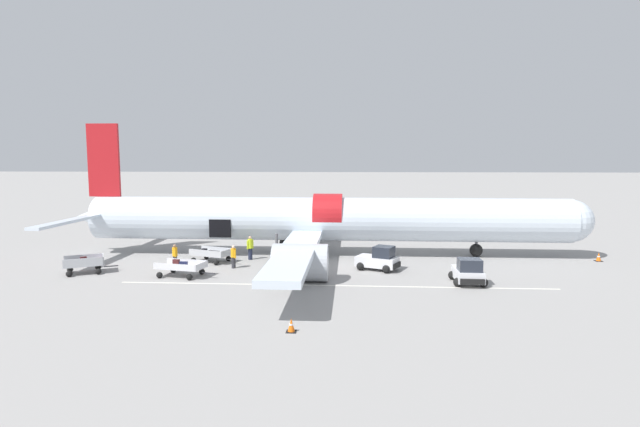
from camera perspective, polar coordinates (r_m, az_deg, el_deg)
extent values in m
plane|color=gray|center=(36.07, -0.24, -5.96)|extent=(500.00, 500.00, 0.00)
cube|color=silver|center=(30.51, 1.74, -8.23)|extent=(26.55, 0.22, 0.01)
cylinder|color=silver|center=(39.58, 0.91, -0.63)|extent=(37.58, 3.42, 3.42)
sphere|color=silver|center=(43.00, 26.80, -0.75)|extent=(3.25, 3.25, 3.25)
cone|color=silver|center=(44.61, -23.97, -0.39)|extent=(3.93, 3.14, 3.14)
cylinder|color=red|center=(39.51, 0.91, -0.19)|extent=(2.25, 3.43, 3.43)
cube|color=red|center=(44.06, -23.49, 5.60)|extent=(2.56, 0.28, 5.85)
cube|color=silver|center=(40.19, -26.37, -0.69)|extent=(0.95, 9.44, 0.20)
cube|color=silver|center=(48.54, -20.82, 0.65)|extent=(0.95, 9.44, 0.20)
cube|color=silver|center=(31.03, -2.66, -4.32)|extent=(2.26, 16.85, 0.40)
cube|color=silver|center=(48.64, -0.35, -0.45)|extent=(2.26, 16.85, 0.40)
cylinder|color=#B2B7BF|center=(31.30, -2.26, -5.61)|extent=(3.44, 2.34, 2.34)
cylinder|color=#B2B7BF|center=(48.57, -0.13, -1.34)|extent=(3.44, 2.34, 2.34)
cube|color=black|center=(39.27, -11.35, -1.69)|extent=(1.70, 0.12, 1.40)
cylinder|color=#56565B|center=(40.94, 17.44, -2.97)|extent=(0.22, 0.22, 1.52)
sphere|color=black|center=(41.07, 17.41, -4.02)|extent=(1.01, 1.01, 1.01)
cylinder|color=#56565B|center=(37.81, -4.97, -3.45)|extent=(0.22, 0.22, 1.52)
sphere|color=black|center=(37.94, -4.96, -4.59)|extent=(1.01, 1.01, 1.01)
cylinder|color=#56565B|center=(42.52, -4.00, -2.36)|extent=(0.22, 0.22, 1.52)
sphere|color=black|center=(42.64, -3.99, -3.37)|extent=(1.01, 1.01, 1.01)
cube|color=silver|center=(34.82, 6.54, -5.47)|extent=(3.13, 2.47, 0.69)
cube|color=#232833|center=(34.51, 7.31, -4.36)|extent=(1.65, 1.65, 0.76)
cube|color=black|center=(34.36, 8.78, -5.89)|extent=(0.65, 1.25, 0.34)
sphere|color=black|center=(33.92, 7.59, -6.32)|extent=(0.56, 0.56, 0.56)
sphere|color=black|center=(35.20, 8.38, -5.87)|extent=(0.56, 0.56, 0.56)
sphere|color=black|center=(34.60, 4.65, -6.03)|extent=(0.56, 0.56, 0.56)
sphere|color=black|center=(35.85, 5.54, -5.60)|extent=(0.56, 0.56, 0.56)
cube|color=silver|center=(32.22, 16.53, -6.68)|extent=(1.63, 2.67, 0.66)
cube|color=#232833|center=(31.63, 16.73, -5.63)|extent=(1.37, 1.22, 0.73)
cube|color=black|center=(30.95, 17.03, -7.48)|extent=(1.42, 0.15, 0.33)
sphere|color=black|center=(31.28, 15.49, -7.57)|extent=(0.56, 0.56, 0.56)
sphere|color=black|center=(31.59, 18.18, -7.52)|extent=(0.56, 0.56, 0.56)
sphere|color=black|center=(33.00, 14.91, -6.83)|extent=(0.56, 0.56, 0.56)
sphere|color=black|center=(33.29, 17.47, -6.80)|extent=(0.56, 0.56, 0.56)
cube|color=#B7BABF|center=(38.01, -12.35, -4.60)|extent=(3.24, 2.46, 0.05)
cube|color=#B7BABF|center=(37.15, -10.60, -4.44)|extent=(0.60, 1.47, 0.43)
cube|color=#B7BABF|center=(37.38, -13.04, -4.43)|extent=(2.67, 1.04, 0.43)
cube|color=#B7BABF|center=(38.55, -11.71, -4.07)|extent=(2.67, 1.04, 0.43)
cube|color=#333338|center=(36.98, -9.97, -5.23)|extent=(0.87, 0.39, 0.06)
sphere|color=black|center=(36.88, -11.79, -5.50)|extent=(0.40, 0.40, 0.40)
sphere|color=black|center=(38.12, -10.42, -5.09)|extent=(0.40, 0.40, 0.40)
sphere|color=black|center=(38.08, -14.26, -5.19)|extent=(0.40, 0.40, 0.40)
sphere|color=black|center=(39.28, -12.86, -4.80)|extent=(0.40, 0.40, 0.40)
cube|color=#2D2D33|center=(37.51, -11.72, -4.45)|extent=(0.43, 0.38, 0.31)
cube|color=black|center=(37.60, -12.28, -4.40)|extent=(0.50, 0.38, 0.35)
cube|color=black|center=(38.15, -13.06, -4.22)|extent=(0.40, 0.31, 0.41)
cube|color=silver|center=(33.93, -15.62, -5.96)|extent=(3.33, 2.20, 0.05)
cube|color=silver|center=(33.16, -13.38, -5.81)|extent=(0.38, 1.60, 0.37)
cube|color=silver|center=(33.24, -16.32, -5.87)|extent=(2.96, 0.66, 0.37)
cube|color=silver|center=(34.55, -14.96, -5.37)|extent=(2.96, 0.66, 0.37)
cube|color=#333338|center=(33.03, -12.63, -6.66)|extent=(0.90, 0.26, 0.06)
sphere|color=black|center=(32.80, -14.70, -7.05)|extent=(0.40, 0.40, 0.40)
sphere|color=black|center=(34.18, -13.34, -6.47)|extent=(0.40, 0.40, 0.40)
sphere|color=black|center=(33.90, -17.87, -6.71)|extent=(0.40, 0.40, 0.40)
sphere|color=black|center=(35.24, -16.43, -6.18)|extent=(0.40, 0.40, 0.40)
cube|color=#1E2347|center=(33.50, -15.33, -5.68)|extent=(0.52, 0.22, 0.44)
cube|color=#4C1E1E|center=(34.06, -16.11, -5.47)|extent=(0.47, 0.31, 0.49)
cube|color=#B7BABF|center=(37.08, -25.39, -5.31)|extent=(2.90, 2.49, 0.05)
cube|color=#B7BABF|center=(37.02, -23.53, -4.78)|extent=(0.76, 1.36, 0.53)
cube|color=#B7BABF|center=(36.32, -25.43, -5.07)|extent=(2.18, 1.19, 0.53)
cube|color=#B7BABF|center=(37.74, -25.39, -4.66)|extent=(2.18, 1.19, 0.53)
cube|color=#333338|center=(37.13, -22.75, -5.57)|extent=(0.83, 0.49, 0.06)
sphere|color=black|center=(36.41, -24.01, -6.07)|extent=(0.40, 0.40, 0.40)
sphere|color=black|center=(37.88, -24.02, -5.61)|extent=(0.40, 0.40, 0.40)
sphere|color=black|center=(36.46, -26.75, -6.19)|extent=(0.40, 0.40, 0.40)
sphere|color=black|center=(37.93, -26.66, -5.72)|extent=(0.40, 0.40, 0.40)
cube|color=#4C1E1E|center=(37.02, -25.41, -4.88)|extent=(0.42, 0.39, 0.52)
cube|color=#721951|center=(36.85, -23.96, -4.94)|extent=(0.53, 0.46, 0.42)
cylinder|color=#1E2338|center=(38.43, -7.97, -4.59)|extent=(0.45, 0.45, 0.87)
cylinder|color=#CCE523|center=(38.29, -7.99, -3.44)|extent=(0.58, 0.58, 0.69)
sphere|color=tan|center=(38.22, -8.00, -2.75)|extent=(0.24, 0.24, 0.24)
cylinder|color=#CCE523|center=(38.16, -8.27, -3.59)|extent=(0.18, 0.18, 0.63)
cylinder|color=#CCE523|center=(38.46, -7.71, -3.51)|extent=(0.18, 0.18, 0.63)
cylinder|color=#2D2D33|center=(35.66, -9.85, -5.55)|extent=(0.40, 0.40, 0.78)
cylinder|color=orange|center=(35.52, -9.87, -4.45)|extent=(0.52, 0.52, 0.61)
sphere|color=beige|center=(35.45, -9.89, -3.80)|extent=(0.22, 0.22, 0.22)
cylinder|color=orange|center=(35.71, -10.07, -4.51)|extent=(0.16, 0.16, 0.56)
cylinder|color=orange|center=(35.36, -9.67, -4.61)|extent=(0.16, 0.16, 0.56)
cylinder|color=#2D2D33|center=(36.99, -16.23, -5.28)|extent=(0.39, 0.39, 0.78)
cylinder|color=orange|center=(36.86, -16.26, -4.21)|extent=(0.50, 0.50, 0.62)
sphere|color=#9E7556|center=(36.79, -16.28, -3.57)|extent=(0.22, 0.22, 0.22)
cylinder|color=orange|center=(36.66, -16.20, -4.37)|extent=(0.16, 0.16, 0.57)
cylinder|color=orange|center=(37.08, -16.32, -4.26)|extent=(0.16, 0.16, 0.57)
cube|color=black|center=(42.96, 29.22, -4.76)|extent=(0.50, 0.50, 0.03)
cone|color=orange|center=(42.90, 29.24, -4.35)|extent=(0.37, 0.37, 0.66)
cylinder|color=white|center=(42.90, 29.24, -4.30)|extent=(0.22, 0.22, 0.08)
cube|color=black|center=(22.78, -3.30, -13.31)|extent=(0.45, 0.45, 0.03)
cone|color=orange|center=(22.68, -3.31, -12.61)|extent=(0.33, 0.33, 0.62)
cylinder|color=white|center=(22.67, -3.31, -12.54)|extent=(0.19, 0.19, 0.07)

